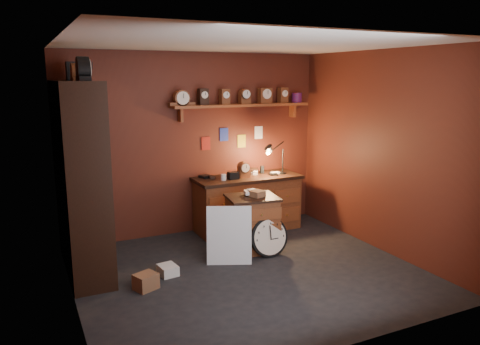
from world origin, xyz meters
name	(u,v)px	position (x,y,z in m)	size (l,w,h in m)	color
floor	(248,272)	(0.00, 0.00, 0.00)	(4.00, 4.00, 0.00)	black
room_shell	(248,131)	(0.04, 0.11, 1.72)	(4.02, 3.62, 2.71)	#5B2315
shelving_unit	(77,170)	(-1.79, 0.98, 1.25)	(0.47, 1.60, 2.58)	black
workbench	(248,200)	(0.72, 1.47, 0.47)	(1.64, 0.66, 1.36)	brown
low_cabinet	(252,221)	(0.39, 0.66, 0.41)	(0.74, 0.66, 0.85)	brown
big_round_clock	(269,237)	(0.49, 0.37, 0.26)	(0.53, 0.17, 0.53)	black
white_panel	(229,263)	(-0.08, 0.38, 0.00)	(0.57, 0.02, 0.76)	silver
mini_fridge	(233,226)	(0.31, 1.12, 0.22)	(0.54, 0.56, 0.44)	silver
floor_box_a	(100,269)	(-1.65, 0.68, 0.09)	(0.28, 0.24, 0.17)	brown
floor_box_b	(168,270)	(-0.91, 0.36, 0.06)	(0.20, 0.24, 0.12)	white
floor_box_c	(146,281)	(-1.24, 0.09, 0.09)	(0.24, 0.20, 0.18)	brown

